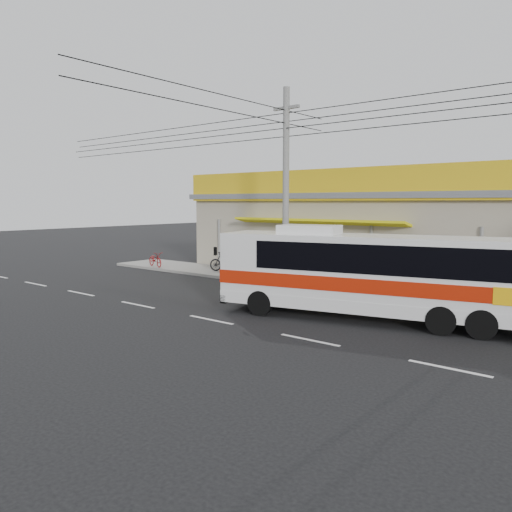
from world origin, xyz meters
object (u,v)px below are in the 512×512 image
(motorbike_red, at_px, (155,259))
(utility_pole, at_px, (286,123))
(coach_bus, at_px, (374,271))
(motorbike_dark, at_px, (224,262))

(motorbike_red, relative_size, utility_pole, 0.05)
(coach_bus, xyz_separation_m, motorbike_red, (-16.10, 3.92, -1.13))
(motorbike_red, height_order, motorbike_dark, motorbike_dark)
(coach_bus, relative_size, motorbike_dark, 5.89)
(coach_bus, height_order, motorbike_red, coach_bus)
(utility_pole, bearing_deg, motorbike_dark, 162.92)
(motorbike_dark, bearing_deg, motorbike_red, 84.92)
(motorbike_red, bearing_deg, coach_bus, -87.87)
(coach_bus, distance_m, utility_pole, 9.01)
(motorbike_red, relative_size, motorbike_dark, 0.92)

